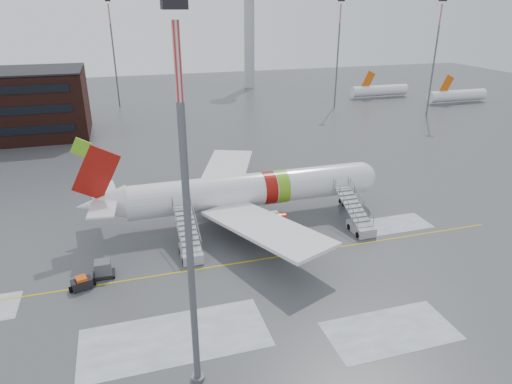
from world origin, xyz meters
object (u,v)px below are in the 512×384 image
object	(u,v)px
airliner	(243,191)
airstair_fwd	(358,221)
pushback_tug	(284,241)
baggage_tractor	(82,284)
airstair_aft	(190,245)
light_mast_near	(187,214)
uld_container	(103,270)

from	to	relation	value
airliner	airstair_fwd	world-z (taller)	airliner
pushback_tug	baggage_tractor	bearing A→B (deg)	-174.43
airliner	airstair_aft	world-z (taller)	airliner
baggage_tractor	light_mast_near	bearing A→B (deg)	-59.47
airstair_aft	pushback_tug	xyz separation A→B (m)	(9.61, -1.27, -0.41)
baggage_tractor	airstair_aft	bearing A→B (deg)	17.55
airstair_aft	airstair_fwd	bearing A→B (deg)	0.00
airliner	airstair_fwd	distance (m)	13.37
pushback_tug	uld_container	xyz separation A→B (m)	(-17.87, -0.46, 0.09)
baggage_tractor	light_mast_near	xyz separation A→B (m)	(7.91, -13.42, 11.77)
baggage_tractor	light_mast_near	distance (m)	19.52
light_mast_near	airliner	bearing A→B (deg)	67.67
airstair_fwd	airstair_aft	world-z (taller)	same
airliner	pushback_tug	distance (m)	8.58
airstair_fwd	uld_container	bearing A→B (deg)	-176.35
airstair_fwd	uld_container	distance (m)	27.08
airstair_fwd	light_mast_near	xyz separation A→B (m)	(-20.92, -16.61, 11.20)
airstair_fwd	light_mast_near	world-z (taller)	light_mast_near
airstair_fwd	airstair_aft	bearing A→B (deg)	180.00
pushback_tug	baggage_tractor	world-z (taller)	pushback_tug
airliner	airstair_aft	xyz separation A→B (m)	(-7.35, -6.54, -2.35)
airliner	uld_container	distance (m)	17.86
airstair_aft	light_mast_near	world-z (taller)	light_mast_near
airstair_fwd	airstair_aft	size ratio (longest dim) A/B	1.00
pushback_tug	uld_container	distance (m)	17.87
pushback_tug	baggage_tractor	distance (m)	19.77
airstair_aft	pushback_tug	size ratio (longest dim) A/B	2.70
baggage_tractor	light_mast_near	size ratio (longest dim) A/B	0.10
pushback_tug	light_mast_near	distance (m)	22.55
airstair_aft	baggage_tractor	xyz separation A→B (m)	(-10.07, -3.19, -0.57)
airstair_aft	light_mast_near	size ratio (longest dim) A/B	0.33
airstair_aft	light_mast_near	bearing A→B (deg)	-97.41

